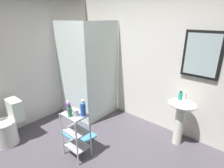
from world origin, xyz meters
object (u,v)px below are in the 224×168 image
Objects in this scene: hand_soap_bottle at (180,96)px; bath_mat at (79,134)px; body_wash_bottle_green at (70,112)px; storage_cart at (76,132)px; shampoo_bottle_blue at (83,109)px; rinse_cup at (76,113)px; toilet at (8,126)px; pedestal_sink at (181,113)px; conditioner_bottle_purple at (68,107)px; shower_stall at (89,94)px.

hand_soap_bottle is 0.24× the size of bath_mat.
storage_cart is at bearing 94.48° from body_wash_bottle_green.
storage_cart is at bearing -155.68° from shampoo_bottle_blue.
rinse_cup is at bearing -38.32° from bath_mat.
rinse_cup is at bearing 24.92° from toilet.
pedestal_sink is at bearing 52.65° from rinse_cup.
toilet is at bearing -155.08° from rinse_cup.
toilet is 1.21m from bath_mat.
rinse_cup is at bearing -139.34° from shampoo_bottle_blue.
toilet is 1.27m from storage_cart.
body_wash_bottle_green reaches higher than bath_mat.
storage_cart is at bearing -127.30° from hand_soap_bottle.
conditioner_bottle_purple is 0.98× the size of body_wash_bottle_green.
shower_stall reaches higher than pedestal_sink.
body_wash_bottle_green is (-0.13, -0.14, -0.03)m from shampoo_bottle_blue.
storage_cart is at bearing 168.29° from rinse_cup.
bath_mat is (-0.40, 0.35, -0.43)m from storage_cart.
pedestal_sink is at bearing 52.84° from body_wash_bottle_green.
conditioner_bottle_purple is at bearing -175.65° from storage_cart.
rinse_cup is at bearing -11.71° from storage_cart.
rinse_cup reaches higher than toilet.
storage_cart reaches higher than bath_mat.
bath_mat is at bearing -146.52° from pedestal_sink.
shower_stall is 1.40m from rinse_cup.
storage_cart is at bearing -40.78° from bath_mat.
hand_soap_bottle reaches higher than conditioner_bottle_purple.
shower_stall is at bearing -170.64° from hand_soap_bottle.
body_wash_bottle_green is (0.01, -0.08, 0.38)m from storage_cart.
hand_soap_bottle is 0.83× the size of body_wash_bottle_green.
bath_mat is (0.43, -0.68, -0.45)m from shower_stall.
pedestal_sink reaches higher than toilet.
body_wash_bottle_green is at bearing -46.07° from bath_mat.
bath_mat is (-0.29, 0.36, -0.81)m from conditioner_bottle_purple.
body_wash_bottle_green is (-1.01, -1.41, -0.06)m from hand_soap_bottle.
conditioner_bottle_purple is 0.17m from rinse_cup.
shower_stall is 2.70× the size of storage_cart.
storage_cart is (-1.07, -1.32, -0.14)m from pedestal_sink.
pedestal_sink is at bearing 40.53° from toilet.
shower_stall is at bearing 127.11° from body_wash_bottle_green.
hand_soap_bottle is (2.15, 1.90, 0.56)m from toilet.
storage_cart is 0.43m from shampoo_bottle_blue.
rinse_cup is at bearing -125.70° from hand_soap_bottle.
shower_stall is at bearing 122.10° from bath_mat.
pedestal_sink is 5.62× the size of hand_soap_bottle.
bath_mat is at bearing 151.62° from shampoo_bottle_blue.
shampoo_bottle_blue is 1.44× the size of conditioner_bottle_purple.
conditioner_bottle_purple is 0.28× the size of bath_mat.
toilet is at bearing -157.02° from body_wash_bottle_green.
shampoo_bottle_blue is at bearing 15.31° from conditioner_bottle_purple.
toilet is 2.92m from hand_soap_bottle.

